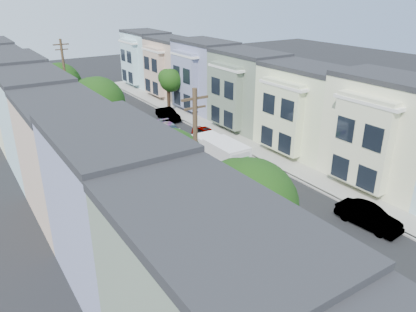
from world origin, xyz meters
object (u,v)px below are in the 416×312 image
at_px(tree_c, 168,165).
at_px(tree_e, 60,84).
at_px(parked_right_b, 368,217).
at_px(parked_right_c, 207,134).
at_px(tree_d, 97,104).
at_px(lead_sedan, 169,131).
at_px(utility_pole_near, 196,176).
at_px(parked_left_d, 157,186).
at_px(parked_right_d, 168,114).
at_px(utility_pole_far, 67,88).
at_px(tree_far_r, 170,81).
at_px(tree_b, 248,208).
at_px(fedex_truck, 220,154).
at_px(parked_left_c, 218,237).

bearing_deg(tree_c, tree_e, 90.00).
xyz_separation_m(parked_right_b, parked_right_c, (0.00, 19.90, -0.04)).
height_order(tree_d, lead_sedan, tree_d).
xyz_separation_m(utility_pole_near, parked_left_d, (1.40, 8.19, -4.53)).
relative_size(tree_c, parked_right_d, 1.67).
height_order(utility_pole_near, parked_right_b, utility_pole_near).
relative_size(utility_pole_far, parked_right_c, 2.39).
distance_m(tree_e, parked_right_d, 12.73).
distance_m(parked_right_b, parked_right_c, 19.90).
xyz_separation_m(tree_far_r, parked_right_b, (-1.99, -31.40, -3.31)).
bearing_deg(tree_d, parked_right_c, -1.20).
distance_m(tree_b, tree_e, 33.64).
relative_size(utility_pole_far, parked_left_d, 2.67).
distance_m(tree_d, utility_pole_far, 9.70).
bearing_deg(parked_right_c, lead_sedan, 132.22).
height_order(tree_c, parked_right_b, tree_c).
relative_size(fedex_truck, parked_left_c, 1.35).
bearing_deg(utility_pole_near, parked_left_c, -11.97).
bearing_deg(parked_left_d, utility_pole_far, 90.87).
bearing_deg(utility_pole_far, parked_left_c, -86.95).
distance_m(lead_sedan, parked_left_c, 20.55).
xyz_separation_m(tree_e, parked_left_c, (1.40, -29.27, -4.22)).
bearing_deg(parked_left_c, parked_right_d, 64.35).
bearing_deg(tree_b, tree_c, 90.00).
distance_m(tree_c, parked_right_b, 13.84).
height_order(utility_pole_near, parked_right_d, utility_pole_near).
bearing_deg(lead_sedan, tree_e, 136.24).
bearing_deg(lead_sedan, utility_pole_far, 146.35).
bearing_deg(parked_right_c, tree_b, -119.85).
bearing_deg(tree_c, parked_left_c, -68.86).
height_order(utility_pole_near, parked_left_d, utility_pole_near).
relative_size(utility_pole_near, fedex_truck, 1.67).
bearing_deg(parked_left_c, lead_sedan, 65.92).
distance_m(utility_pole_near, parked_right_d, 27.48).
distance_m(utility_pole_near, parked_right_c, 20.09).
xyz_separation_m(tree_far_r, utility_pole_near, (-13.19, -27.58, 1.11)).
height_order(tree_d, parked_left_d, tree_d).
relative_size(parked_left_c, parked_right_c, 1.06).
distance_m(utility_pole_near, fedex_truck, 12.58).
relative_size(fedex_truck, parked_left_d, 1.60).
height_order(tree_e, utility_pole_near, utility_pole_near).
xyz_separation_m(tree_c, lead_sedan, (8.37, 15.70, -3.84)).
bearing_deg(lead_sedan, parked_right_d, 69.58).
distance_m(tree_d, parked_left_c, 17.35).
relative_size(utility_pole_far, fedex_truck, 1.67).
height_order(tree_b, tree_d, tree_d).
bearing_deg(parked_right_d, tree_far_r, 56.84).
distance_m(tree_b, utility_pole_far, 30.67).
bearing_deg(tree_far_r, tree_b, -112.25).
bearing_deg(fedex_truck, tree_far_r, 74.97).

